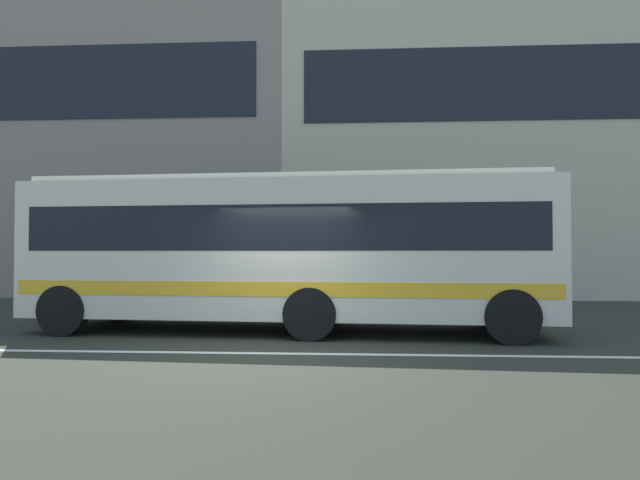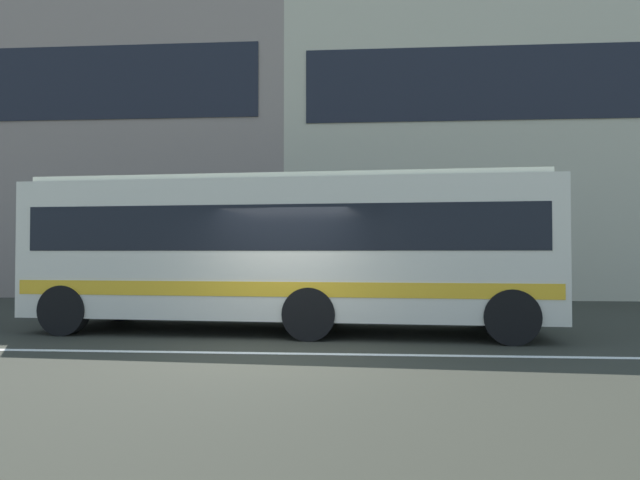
# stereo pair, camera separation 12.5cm
# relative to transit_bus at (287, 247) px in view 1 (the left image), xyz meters

# --- Properties ---
(ground_plane) EXTENTS (160.00, 160.00, 0.00)m
(ground_plane) POSITION_rel_transit_bus_xyz_m (0.05, -2.53, -1.76)
(ground_plane) COLOR #2D2E25
(lane_centre_line) EXTENTS (60.00, 0.16, 0.01)m
(lane_centre_line) POSITION_rel_transit_bus_xyz_m (0.05, -2.53, -1.76)
(lane_centre_line) COLOR silver
(lane_centre_line) RESTS_ON ground_plane
(apartment_block_left) EXTENTS (22.94, 9.84, 13.53)m
(apartment_block_left) POSITION_rel_transit_bus_xyz_m (-12.60, 12.52, 5.00)
(apartment_block_left) COLOR gray
(apartment_block_left) RESTS_ON ground_plane
(apartment_block_right) EXTENTS (19.91, 9.84, 12.97)m
(apartment_block_right) POSITION_rel_transit_bus_xyz_m (8.82, 12.52, 4.72)
(apartment_block_right) COLOR #C0B697
(apartment_block_right) RESTS_ON ground_plane
(transit_bus) EXTENTS (10.75, 3.21, 3.20)m
(transit_bus) POSITION_rel_transit_bus_xyz_m (0.00, 0.00, 0.00)
(transit_bus) COLOR beige
(transit_bus) RESTS_ON ground_plane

